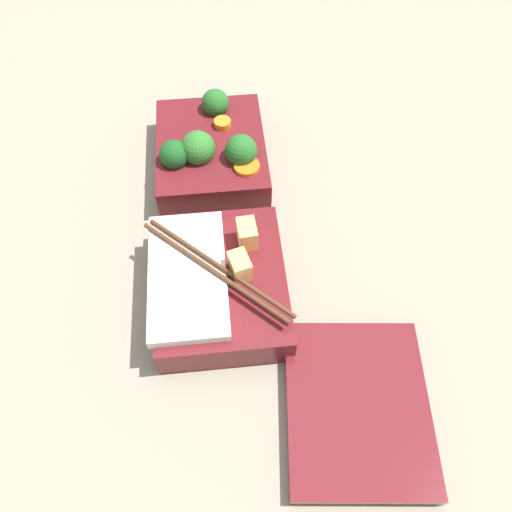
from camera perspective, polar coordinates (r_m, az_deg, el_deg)
The scene contains 4 objects.
ground_plane at distance 0.63m, azimuth -4.46°, elevation 3.40°, with size 3.00×3.00×0.00m, color gray.
bento_tray_vegetable at distance 0.68m, azimuth -4.93°, elevation 11.93°, with size 0.18×0.14×0.08m.
bento_tray_rice at distance 0.55m, azimuth -4.78°, elevation -3.12°, with size 0.18×0.15×0.07m.
bento_lid at distance 0.53m, azimuth 11.47°, elevation -16.50°, with size 0.17×0.14×0.02m, color maroon.
Camera 1 is at (0.38, 0.01, 0.50)m, focal length 35.00 mm.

